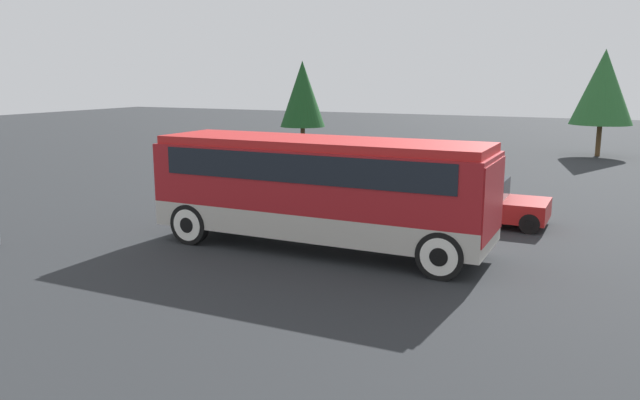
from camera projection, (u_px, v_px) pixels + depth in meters
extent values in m
plane|color=#26282B|center=(320.00, 248.00, 16.92)|extent=(120.00, 120.00, 0.00)
cube|color=#B7B2A8|center=(320.00, 219.00, 16.76)|extent=(9.05, 2.54, 0.68)
cube|color=maroon|center=(320.00, 177.00, 16.54)|extent=(9.05, 2.54, 1.59)
cube|color=black|center=(320.00, 163.00, 16.46)|extent=(7.97, 2.58, 0.72)
cube|color=#B21E1E|center=(320.00, 143.00, 16.36)|extent=(8.87, 2.34, 0.22)
cube|color=maroon|center=(487.00, 199.00, 14.71)|extent=(0.36, 2.44, 1.82)
cylinder|color=black|center=(440.00, 256.00, 14.24)|extent=(1.13, 0.28, 1.13)
cylinder|color=silver|center=(440.00, 256.00, 14.24)|extent=(0.88, 0.30, 0.88)
cylinder|color=black|center=(440.00, 256.00, 14.24)|extent=(0.43, 0.32, 0.43)
cylinder|color=black|center=(464.00, 233.00, 16.29)|extent=(1.13, 0.28, 1.13)
cylinder|color=silver|center=(464.00, 233.00, 16.29)|extent=(0.88, 0.30, 0.88)
cylinder|color=black|center=(464.00, 233.00, 16.29)|extent=(0.43, 0.32, 0.43)
cylinder|color=black|center=(190.00, 224.00, 17.26)|extent=(1.13, 0.28, 1.13)
cylinder|color=silver|center=(190.00, 224.00, 17.26)|extent=(0.88, 0.30, 0.88)
cylinder|color=black|center=(190.00, 224.00, 17.26)|extent=(0.43, 0.32, 0.43)
cylinder|color=black|center=(236.00, 208.00, 19.31)|extent=(1.13, 0.28, 1.13)
cylinder|color=silver|center=(236.00, 208.00, 19.31)|extent=(0.88, 0.30, 0.88)
cylinder|color=black|center=(236.00, 208.00, 19.31)|extent=(0.43, 0.32, 0.43)
cube|color=#7A6B5B|center=(364.00, 189.00, 22.98)|extent=(4.19, 1.78, 0.57)
cube|color=black|center=(360.00, 175.00, 22.94)|extent=(2.18, 1.61, 0.48)
cylinder|color=black|center=(401.00, 202.00, 21.60)|extent=(0.61, 0.22, 0.61)
cylinder|color=black|center=(401.00, 202.00, 21.60)|extent=(0.23, 0.26, 0.23)
cylinder|color=black|center=(414.00, 194.00, 23.01)|extent=(0.61, 0.22, 0.61)
cylinder|color=black|center=(414.00, 194.00, 23.01)|extent=(0.23, 0.26, 0.23)
cylinder|color=black|center=(314.00, 194.00, 23.02)|extent=(0.61, 0.22, 0.61)
cylinder|color=black|center=(314.00, 194.00, 23.02)|extent=(0.23, 0.26, 0.23)
cylinder|color=black|center=(332.00, 188.00, 24.44)|extent=(0.61, 0.22, 0.61)
cylinder|color=black|center=(332.00, 188.00, 24.44)|extent=(0.23, 0.26, 0.23)
cube|color=maroon|center=(472.00, 205.00, 19.96)|extent=(4.64, 1.88, 0.60)
cube|color=black|center=(467.00, 187.00, 19.93)|extent=(2.41, 1.70, 0.59)
cylinder|color=black|center=(530.00, 224.00, 18.45)|extent=(0.60, 0.22, 0.60)
cylinder|color=black|center=(530.00, 224.00, 18.45)|extent=(0.23, 0.26, 0.23)
cylinder|color=black|center=(537.00, 213.00, 19.95)|extent=(0.60, 0.22, 0.60)
cylinder|color=black|center=(537.00, 213.00, 19.95)|extent=(0.23, 0.26, 0.23)
cylinder|color=black|center=(407.00, 212.00, 20.07)|extent=(0.60, 0.22, 0.60)
cylinder|color=black|center=(407.00, 212.00, 20.07)|extent=(0.23, 0.26, 0.23)
cylinder|color=black|center=(422.00, 202.00, 21.57)|extent=(0.60, 0.22, 0.60)
cylinder|color=black|center=(422.00, 202.00, 21.57)|extent=(0.23, 0.26, 0.23)
cylinder|color=brown|center=(303.00, 139.00, 38.88)|extent=(0.28, 0.28, 1.51)
cone|color=#19471E|center=(303.00, 94.00, 38.34)|extent=(2.78, 2.78, 4.02)
cylinder|color=brown|center=(598.00, 140.00, 36.28)|extent=(0.28, 0.28, 1.84)
cone|color=#28602D|center=(603.00, 87.00, 35.68)|extent=(3.47, 3.47, 4.28)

